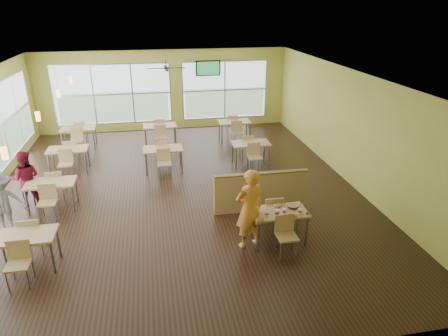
{
  "coord_description": "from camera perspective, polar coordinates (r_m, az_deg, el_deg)",
  "views": [
    {
      "loc": [
        -0.58,
        -10.24,
        4.96
      ],
      "look_at": [
        1.12,
        -1.2,
        1.09
      ],
      "focal_mm": 32.0,
      "sensor_mm": 36.0,
      "label": 1
    }
  ],
  "objects": [
    {
      "name": "cup_blue",
      "position": [
        8.52,
        6.16,
        -6.45
      ],
      "size": [
        0.09,
        0.09,
        0.31
      ],
      "color": "white",
      "rests_on": "main_table"
    },
    {
      "name": "food_basket",
      "position": [
        8.94,
        9.81,
        -5.39
      ],
      "size": [
        0.27,
        0.27,
        0.06
      ],
      "color": "black",
      "rests_on": "main_table"
    },
    {
      "name": "dining_tables",
      "position": [
        12.72,
        -12.11,
        2.4
      ],
      "size": [
        6.92,
        8.72,
        0.87
      ],
      "color": "tan",
      "rests_on": "floor"
    },
    {
      "name": "man_plaid",
      "position": [
        8.47,
        3.66,
        -5.86
      ],
      "size": [
        0.75,
        0.59,
        1.81
      ],
      "primitive_type": "imported",
      "rotation": [
        0.0,
        0.0,
        3.41
      ],
      "color": "#E85B19",
      "rests_on": "floor"
    },
    {
      "name": "pendant_lights",
      "position": [
        11.5,
        -23.77,
        8.32
      ],
      "size": [
        0.11,
        7.31,
        0.86
      ],
      "color": "#2D2119",
      "rests_on": "ceiling"
    },
    {
      "name": "wrapper_left",
      "position": [
        8.37,
        5.25,
        -7.33
      ],
      "size": [
        0.17,
        0.15,
        0.04
      ],
      "primitive_type": "ellipsoid",
      "rotation": [
        0.0,
        0.0,
        -0.2
      ],
      "color": "#9D814C",
      "rests_on": "main_table"
    },
    {
      "name": "cup_red_far",
      "position": [
        8.7,
        10.81,
        -6.05
      ],
      "size": [
        0.1,
        0.1,
        0.34
      ],
      "color": "white",
      "rests_on": "main_table"
    },
    {
      "name": "wrapper_mid",
      "position": [
        8.95,
        7.69,
        -5.3
      ],
      "size": [
        0.22,
        0.21,
        0.05
      ],
      "primitive_type": "ellipsoid",
      "rotation": [
        0.0,
        0.0,
        0.21
      ],
      "color": "#9D814C",
      "rests_on": "main_table"
    },
    {
      "name": "main_table",
      "position": [
        8.82,
        7.88,
        -6.79
      ],
      "size": [
        1.22,
        1.52,
        0.87
      ],
      "color": "tan",
      "rests_on": "floor"
    },
    {
      "name": "patron_maroon",
      "position": [
        11.43,
        -26.46,
        -1.36
      ],
      "size": [
        0.76,
        0.61,
        1.48
      ],
      "primitive_type": "imported",
      "rotation": [
        0.0,
        0.0,
        3.2
      ],
      "color": "maroon",
      "rests_on": "floor"
    },
    {
      "name": "patron_grey",
      "position": [
        10.21,
        -29.13,
        -4.53
      ],
      "size": [
        1.12,
        0.85,
        1.53
      ],
      "primitive_type": "imported",
      "rotation": [
        0.0,
        0.0,
        0.31
      ],
      "color": "slate",
      "rests_on": "floor"
    },
    {
      "name": "half_wall_divider",
      "position": [
        10.1,
        5.31,
        -3.35
      ],
      "size": [
        2.4,
        0.14,
        1.04
      ],
      "color": "tan",
      "rests_on": "floor"
    },
    {
      "name": "cup_red_near",
      "position": [
        8.65,
        8.63,
        -6.11
      ],
      "size": [
        0.09,
        0.09,
        0.32
      ],
      "color": "white",
      "rests_on": "main_table"
    },
    {
      "name": "room",
      "position": [
        10.8,
        -7.04,
        4.51
      ],
      "size": [
        12.0,
        12.04,
        3.2
      ],
      "color": "black",
      "rests_on": "ground"
    },
    {
      "name": "ceiling_fan",
      "position": [
        13.41,
        -8.28,
        13.95
      ],
      "size": [
        1.25,
        1.25,
        0.29
      ],
      "color": "#2D2119",
      "rests_on": "ceiling"
    },
    {
      "name": "ketchup_cup",
      "position": [
        8.76,
        11.83,
        -6.36
      ],
      "size": [
        0.06,
        0.06,
        0.02
      ],
      "primitive_type": "cylinder",
      "color": "maroon",
      "rests_on": "main_table"
    },
    {
      "name": "window_bays",
      "position": [
        13.92,
        -18.96,
        7.09
      ],
      "size": [
        9.24,
        10.24,
        2.38
      ],
      "color": "white",
      "rests_on": "room"
    },
    {
      "name": "wrapper_right",
      "position": [
        8.6,
        9.94,
        -6.73
      ],
      "size": [
        0.17,
        0.16,
        0.04
      ],
      "primitive_type": "ellipsoid",
      "rotation": [
        0.0,
        0.0,
        -0.13
      ],
      "color": "#9D814C",
      "rests_on": "main_table"
    },
    {
      "name": "tv_backwall",
      "position": [
        16.51,
        -2.29,
        14.05
      ],
      "size": [
        1.0,
        0.07,
        0.6
      ],
      "color": "black",
      "rests_on": "wall_back"
    },
    {
      "name": "cup_yellow",
      "position": [
        8.54,
        7.62,
        -6.34
      ],
      "size": [
        0.1,
        0.1,
        0.38
      ],
      "color": "white",
      "rests_on": "main_table"
    }
  ]
}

